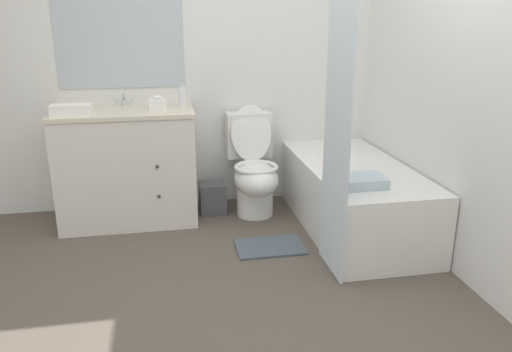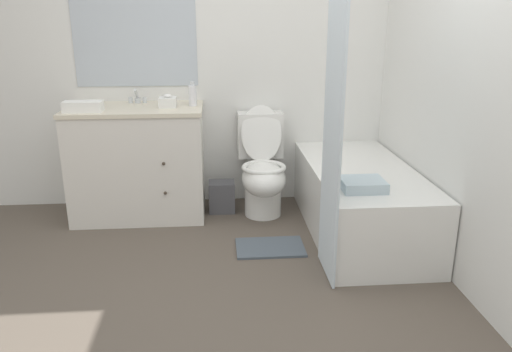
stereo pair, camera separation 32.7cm
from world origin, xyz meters
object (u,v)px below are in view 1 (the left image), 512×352
Objects in this scene: sink_faucet at (124,101)px; soap_dispenser at (183,96)px; wastebasket at (213,198)px; vanity_cabinet at (128,165)px; tissue_box at (158,103)px; bathtub at (353,196)px; hand_towel_folded at (71,110)px; bath_mat at (270,247)px; bath_towel_folded at (363,181)px; toilet at (254,169)px.

sink_faucet is 0.47m from soap_dispenser.
wastebasket is at bearing -14.18° from sink_faucet.
vanity_cabinet is 6.97× the size of tissue_box.
hand_towel_folded is at bearing 170.97° from bathtub.
bath_mat is at bearing -54.50° from soap_dispenser.
bath_towel_folded reaches higher than wastebasket.
sink_faucet is 1.02m from wastebasket.
wastebasket is (-1.00, 0.49, -0.13)m from bathtub.
tissue_box reaches higher than bath_mat.
bath_mat is at bearing -44.66° from tissue_box.
vanity_cabinet is 0.67m from soap_dispenser.
toilet is 3.14× the size of hand_towel_folded.
tissue_box is at bearing 135.34° from bath_mat.
toilet is 0.81m from bathtub.
soap_dispenser reaches higher than tissue_box.
hand_towel_folded is at bearing -166.36° from soap_dispenser.
sink_faucet reaches higher than toilet.
bathtub is at bearing -26.41° from wastebasket.
soap_dispenser reaches higher than wastebasket.
soap_dispenser reaches higher than sink_faucet.
tissue_box reaches higher than toilet.
vanity_cabinet reaches higher than toilet.
hand_towel_folded reaches higher than bathtub.
vanity_cabinet is 7.19× the size of sink_faucet.
sink_faucet is 1.13m from toilet.
tissue_box is at bearing 177.54° from toilet.
sink_faucet is 0.97× the size of tissue_box.
vanity_cabinet is 0.60m from hand_towel_folded.
bathtub is 5.74× the size of bath_towel_folded.
sink_faucet is 1.59m from bath_mat.
bath_towel_folded reaches higher than bathtub.
bath_towel_folded is (1.85, -0.77, -0.38)m from hand_towel_folded.
bath_towel_folded is at bearing -36.41° from sink_faucet.
tissue_box reaches higher than bath_towel_folded.
wastebasket is 1.35m from bath_towel_folded.
soap_dispenser is (0.44, 0.02, 0.51)m from vanity_cabinet.
wastebasket is 0.93× the size of bath_towel_folded.
bathtub is 2.11m from hand_towel_folded.
sink_faucet reaches higher than tissue_box.
soap_dispenser is at bearing 157.32° from bathtub.
hand_towel_folded is at bearing -174.55° from toilet.
bath_towel_folded is at bearing -36.38° from tissue_box.
wastebasket is 1.36× the size of soap_dispenser.
bathtub is at bearing -21.84° from sink_faucet.
sink_faucet is 0.17× the size of toilet.
sink_faucet is 0.30× the size of bath_mat.
bathtub reaches higher than wastebasket.
bath_mat is at bearing 157.58° from bath_towel_folded.
wastebasket reaches higher than bath_mat.
hand_towel_folded is at bearing -134.28° from sink_faucet.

